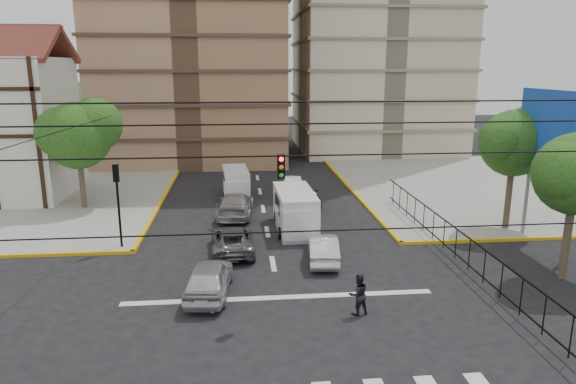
{
  "coord_description": "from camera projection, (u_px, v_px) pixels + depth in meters",
  "views": [
    {
      "loc": [
        -1.52,
        -18.48,
        9.39
      ],
      "look_at": [
        0.58,
        3.36,
        4.0
      ],
      "focal_mm": 32.0,
      "sensor_mm": 36.0,
      "label": 1
    }
  ],
  "objects": [
    {
      "name": "ground",
      "position": [
        281.0,
        311.0,
        20.25
      ],
      "size": [
        160.0,
        160.0,
        0.0
      ],
      "primitive_type": "plane",
      "color": "black",
      "rests_on": "ground"
    },
    {
      "name": "sidewalk_ne",
      "position": [
        507.0,
        185.0,
        41.42
      ],
      "size": [
        26.0,
        26.0,
        0.15
      ],
      "primitive_type": "cube",
      "color": "gray",
      "rests_on": "ground"
    },
    {
      "name": "stop_line",
      "position": [
        279.0,
        297.0,
        21.41
      ],
      "size": [
        13.0,
        0.4,
        0.01
      ],
      "primitive_type": "cube",
      "color": "silver",
      "rests_on": "ground"
    },
    {
      "name": "park_fence",
      "position": [
        454.0,
        261.0,
        25.43
      ],
      "size": [
        0.1,
        22.5,
        1.66
      ],
      "primitive_type": null,
      "color": "black",
      "rests_on": "ground"
    },
    {
      "name": "billboard",
      "position": [
        555.0,
        135.0,
        25.96
      ],
      "size": [
        0.36,
        6.2,
        8.1
      ],
      "color": "slate",
      "rests_on": "ground"
    },
    {
      "name": "tree_park_c",
      "position": [
        516.0,
        140.0,
        29.0
      ],
      "size": [
        4.65,
        3.8,
        7.25
      ],
      "color": "#473828",
      "rests_on": "ground"
    },
    {
      "name": "tree_tudor",
      "position": [
        79.0,
        132.0,
        33.38
      ],
      "size": [
        5.39,
        4.4,
        7.43
      ],
      "color": "#473828",
      "rests_on": "ground"
    },
    {
      "name": "traffic_light_nw",
      "position": [
        117.0,
        192.0,
        26.32
      ],
      "size": [
        0.28,
        0.22,
        4.4
      ],
      "color": "black",
      "rests_on": "ground"
    },
    {
      "name": "traffic_light_hanging",
      "position": [
        286.0,
        175.0,
        16.87
      ],
      "size": [
        18.0,
        9.12,
        0.92
      ],
      "color": "black",
      "rests_on": "ground"
    },
    {
      "name": "van_right_lane",
      "position": [
        296.0,
        212.0,
        29.74
      ],
      "size": [
        2.22,
        5.32,
        2.37
      ],
      "rotation": [
        0.0,
        0.0,
        0.03
      ],
      "color": "silver",
      "rests_on": "ground"
    },
    {
      "name": "van_left_lane",
      "position": [
        236.0,
        184.0,
        37.74
      ],
      "size": [
        2.06,
        4.6,
        2.03
      ],
      "rotation": [
        0.0,
        0.0,
        0.07
      ],
      "color": "silver",
      "rests_on": "ground"
    },
    {
      "name": "car_silver_front_left",
      "position": [
        209.0,
        278.0,
        21.54
      ],
      "size": [
        2.15,
        4.48,
        1.48
      ],
      "primitive_type": "imported",
      "rotation": [
        0.0,
        0.0,
        3.05
      ],
      "color": "silver",
      "rests_on": "ground"
    },
    {
      "name": "car_white_front_right",
      "position": [
        323.0,
        248.0,
        25.31
      ],
      "size": [
        1.79,
        4.11,
        1.32
      ],
      "primitive_type": "imported",
      "rotation": [
        0.0,
        0.0,
        3.04
      ],
      "color": "silver",
      "rests_on": "ground"
    },
    {
      "name": "car_grey_mid_left",
      "position": [
        232.0,
        240.0,
        26.6
      ],
      "size": [
        2.32,
        4.71,
        1.29
      ],
      "primitive_type": "imported",
      "rotation": [
        0.0,
        0.0,
        3.18
      ],
      "color": "slate",
      "rests_on": "ground"
    },
    {
      "name": "car_silver_rear_left",
      "position": [
        235.0,
        205.0,
        32.88
      ],
      "size": [
        2.56,
        5.41,
        1.52
      ],
      "primitive_type": "imported",
      "rotation": [
        0.0,
        0.0,
        3.06
      ],
      "color": "#A4A4A8",
      "rests_on": "ground"
    },
    {
      "name": "car_darkgrey_mid_right",
      "position": [
        307.0,
        196.0,
        35.27
      ],
      "size": [
        1.7,
        4.23,
        1.44
      ],
      "primitive_type": "imported",
      "rotation": [
        0.0,
        0.0,
        3.14
      ],
      "color": "#262528",
      "rests_on": "ground"
    },
    {
      "name": "car_white_rear_right",
      "position": [
        291.0,
        183.0,
        39.58
      ],
      "size": [
        1.37,
        3.76,
        1.23
      ],
      "primitive_type": "imported",
      "rotation": [
        0.0,
        0.0,
        3.16
      ],
      "color": "white",
      "rests_on": "ground"
    },
    {
      "name": "pedestrian_crosswalk",
      "position": [
        358.0,
        294.0,
        19.79
      ],
      "size": [
        0.94,
        0.81,
        1.66
      ],
      "primitive_type": "imported",
      "rotation": [
        0.0,
        0.0,
        3.4
      ],
      "color": "black",
      "rests_on": "ground"
    }
  ]
}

